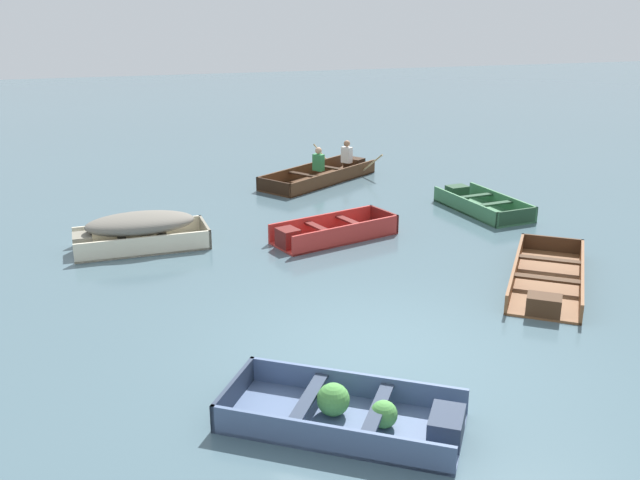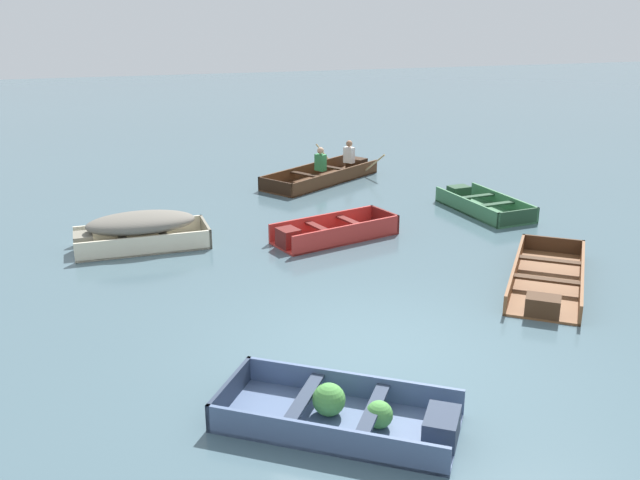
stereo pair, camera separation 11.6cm
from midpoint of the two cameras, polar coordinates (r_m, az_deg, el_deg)
name	(u,v)px [view 1 (the left image)]	position (r m, az deg, el deg)	size (l,w,h in m)	color
ground_plane	(374,348)	(10.08, 3.97, -8.58)	(80.00, 80.00, 0.00)	#47606B
dinghy_slate_blue_foreground	(353,414)	(8.34, 2.26, -13.75)	(2.93, 2.54, 0.43)	#475B7F
skiff_wooden_brown_near_moored	(547,280)	(12.68, 17.47, -3.04)	(2.86, 3.29, 0.33)	brown
skiff_red_mid_moored	(329,233)	(14.39, 0.52, 0.58)	(2.73, 1.62, 0.40)	#AD2D28
skiff_cream_far_moored	(139,228)	(14.31, -14.51, 0.94)	(2.58, 1.20, 0.70)	beige
skiff_green_outer_moored	(480,205)	(16.88, 12.46, 2.79)	(1.34, 2.57, 0.36)	#387047
rowboat_dark_varnish_with_crew	(324,173)	(19.30, 0.12, 5.36)	(3.64, 3.20, 0.92)	#4C2D19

